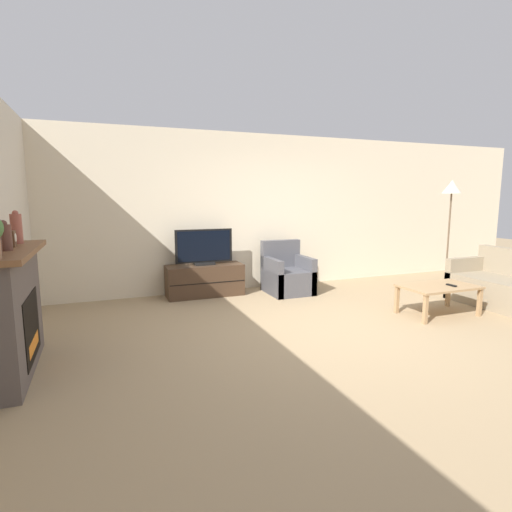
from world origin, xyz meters
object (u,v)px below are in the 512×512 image
mantel_clock (11,239)px  floor_lamp (451,196)px  mantel_vase_centre_left (4,237)px  armchair (287,276)px  fireplace (12,311)px  tv (204,248)px  remote (451,285)px  coffee_table (438,289)px  mantel_vase_right (16,228)px  tv_stand (205,280)px

mantel_clock → floor_lamp: floor_lamp is taller
mantel_clock → floor_lamp: size_ratio=0.08×
mantel_vase_centre_left → armchair: 4.33m
fireplace → tv: (2.35, 2.21, 0.20)m
fireplace → mantel_clock: bearing=83.4°
mantel_clock → remote: (5.20, -0.25, -0.81)m
coffee_table → mantel_vase_centre_left: bearing=-178.8°
mantel_vase_right → remote: bearing=-6.1°
mantel_vase_right → armchair: 4.10m
mantel_vase_right → floor_lamp: 6.35m
mantel_vase_right → armchair: size_ratio=0.38×
mantel_vase_right → tv: bearing=37.0°
coffee_table → tv: bearing=141.0°
mantel_vase_centre_left → coffee_table: (5.07, 0.10, -0.92)m
mantel_vase_centre_left → tv_stand: 3.45m
mantel_vase_centre_left → mantel_clock: bearing=89.8°
remote → coffee_table: bearing=144.2°
armchair → remote: 2.53m
mantel_vase_right → coffee_table: (5.07, -0.46, -0.95)m
remote → floor_lamp: 2.00m
mantel_clock → coffee_table: (5.07, -0.16, -0.87)m
fireplace → armchair: bearing=27.4°
armchair → coffee_table: armchair is taller
mantel_vase_centre_left → remote: bearing=0.2°
armchair → remote: size_ratio=5.75×
mantel_clock → tv_stand: bearing=41.5°
tv → mantel_clock: bearing=-138.5°
coffee_table → remote: size_ratio=6.81×
mantel_vase_right → tv: mantel_vase_right is taller
mantel_vase_centre_left → mantel_vase_right: mantel_vase_right is taller
remote → mantel_vase_right: bearing=171.6°
mantel_clock → coffee_table: 5.15m
coffee_table → floor_lamp: size_ratio=0.54×
coffee_table → remote: 0.17m
tv_stand → floor_lamp: (3.99, -1.17, 1.38)m
mantel_vase_centre_left → remote: 5.28m
mantel_vase_right → mantel_clock: mantel_vase_right is taller
mantel_clock → floor_lamp: 6.39m
fireplace → coffee_table: 5.09m
mantel_vase_centre_left → coffee_table: mantel_vase_centre_left is taller
remote → floor_lamp: size_ratio=0.08×
mantel_vase_centre_left → coffee_table: size_ratio=0.26×
mantel_clock → floor_lamp: (6.32, 0.89, 0.40)m
fireplace → mantel_clock: size_ratio=10.09×
fireplace → tv_stand: (2.35, 2.21, -0.33)m
armchair → coffee_table: size_ratio=0.84×
mantel_vase_right → armchair: bearing=21.7°
tv → floor_lamp: size_ratio=0.50×
mantel_vase_right → armchair: (3.69, 1.47, -1.03)m
mantel_vase_centre_left → tv_stand: (2.33, 2.33, -1.02)m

